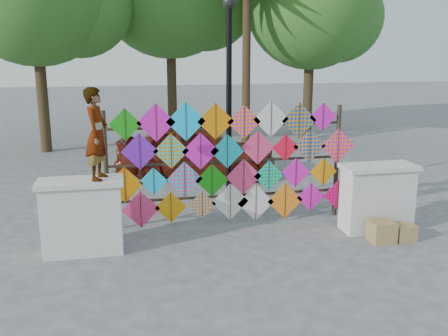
{
  "coord_description": "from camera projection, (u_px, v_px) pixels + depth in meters",
  "views": [
    {
      "loc": [
        -1.98,
        -8.47,
        3.38
      ],
      "look_at": [
        -0.1,
        0.6,
        1.17
      ],
      "focal_mm": 40.0,
      "sensor_mm": 36.0,
      "label": 1
    }
  ],
  "objects": [
    {
      "name": "parapet_left",
      "position": [
        82.0,
        216.0,
        8.37
      ],
      "size": [
        1.4,
        0.65,
        1.28
      ],
      "color": "silver",
      "rests_on": "ground"
    },
    {
      "name": "cardboard_box_near",
      "position": [
        382.0,
        232.0,
        8.95
      ],
      "size": [
        0.43,
        0.38,
        0.38
      ],
      "primitive_type": "cube",
      "color": "olive",
      "rests_on": "ground"
    },
    {
      "name": "vendor_woman",
      "position": [
        97.0,
        134.0,
        8.11
      ],
      "size": [
        0.48,
        0.62,
        1.52
      ],
      "primitive_type": "imported",
      "rotation": [
        0.0,
        0.0,
        1.33
      ],
      "color": "#99999E",
      "rests_on": "parapet_left"
    },
    {
      "name": "lamppost",
      "position": [
        229.0,
        82.0,
        10.58
      ],
      "size": [
        0.28,
        0.28,
        4.46
      ],
      "color": "black",
      "rests_on": "ground"
    },
    {
      "name": "sedan",
      "position": [
        196.0,
        150.0,
        13.51
      ],
      "size": [
        4.52,
        2.6,
        1.45
      ],
      "primitive_type": "imported",
      "rotation": [
        0.0,
        0.0,
        1.35
      ],
      "color": "#5B1C0F",
      "rests_on": "ground"
    },
    {
      "name": "parapet_right",
      "position": [
        377.0,
        197.0,
        9.44
      ],
      "size": [
        1.4,
        0.65,
        1.28
      ],
      "color": "silver",
      "rests_on": "ground"
    },
    {
      "name": "tree_east",
      "position": [
        314.0,
        4.0,
        18.17
      ],
      "size": [
        5.4,
        4.8,
        7.42
      ],
      "color": "#42311C",
      "rests_on": "ground"
    },
    {
      "name": "cardboard_box_far",
      "position": [
        404.0,
        232.0,
        9.03
      ],
      "size": [
        0.36,
        0.33,
        0.3
      ],
      "primitive_type": "cube",
      "color": "olive",
      "rests_on": "ground"
    },
    {
      "name": "ground",
      "position": [
        236.0,
        236.0,
        9.25
      ],
      "size": [
        80.0,
        80.0,
        0.0
      ],
      "primitive_type": "plane",
      "color": "gray",
      "rests_on": "ground"
    },
    {
      "name": "kite_rack",
      "position": [
        231.0,
        163.0,
        9.66
      ],
      "size": [
        4.96,
        0.24,
        2.44
      ],
      "color": "#2D2219",
      "rests_on": "ground"
    }
  ]
}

